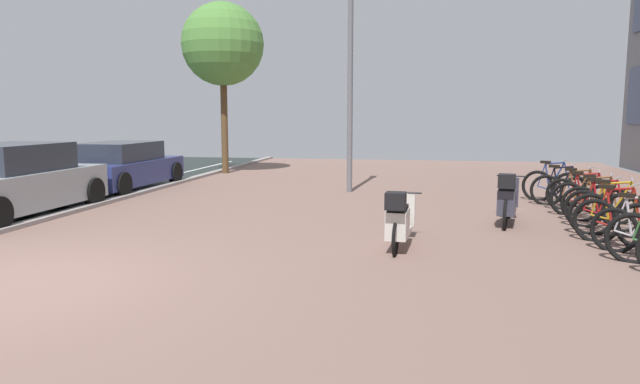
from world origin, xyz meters
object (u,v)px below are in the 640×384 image
(scooter_mid, at_px, (507,200))
(lamp_post, at_px, (350,64))
(bicycle_rack_09, at_px, (561,191))
(parked_car_far, at_px, (120,166))
(parked_car_near, at_px, (11,182))
(bicycle_rack_04, at_px, (614,215))
(bicycle_rack_10, at_px, (553,186))
(bicycle_rack_03, at_px, (617,222))
(bicycle_rack_08, at_px, (579,195))
(street_tree, at_px, (223,45))
(bicycle_rack_05, at_px, (603,210))
(bicycle_rack_06, at_px, (598,204))
(bicycle_rack_07, at_px, (586,199))
(bicycle_rack_02, at_px, (637,232))
(scooter_near, at_px, (399,221))

(scooter_mid, xyz_separation_m, lamp_post, (-3.42, 4.02, 2.82))
(bicycle_rack_09, bearing_deg, parked_car_far, 175.19)
(parked_car_near, distance_m, parked_car_far, 4.22)
(bicycle_rack_04, xyz_separation_m, bicycle_rack_09, (-0.10, 3.22, -0.01))
(parked_car_near, bearing_deg, bicycle_rack_10, 19.59)
(bicycle_rack_03, bearing_deg, lamp_post, 132.25)
(bicycle_rack_08, relative_size, street_tree, 0.21)
(bicycle_rack_05, xyz_separation_m, bicycle_rack_06, (0.10, 0.64, -0.00))
(bicycle_rack_03, relative_size, bicycle_rack_05, 0.97)
(street_tree, bearing_deg, lamp_post, -40.01)
(bicycle_rack_07, height_order, scooter_mid, scooter_mid)
(bicycle_rack_02, xyz_separation_m, lamp_post, (-4.94, 6.00, 2.95))
(bicycle_rack_07, height_order, parked_car_far, parked_car_far)
(street_tree, bearing_deg, parked_car_far, -105.62)
(bicycle_rack_02, bearing_deg, street_tree, 134.19)
(bicycle_rack_02, relative_size, lamp_post, 0.19)
(bicycle_rack_06, xyz_separation_m, scooter_near, (-3.57, -2.82, 0.09))
(bicycle_rack_04, bearing_deg, bicycle_rack_10, 92.21)
(bicycle_rack_04, xyz_separation_m, bicycle_rack_10, (-0.15, 3.87, 0.00))
(parked_car_far, distance_m, street_tree, 6.12)
(bicycle_rack_02, height_order, bicycle_rack_05, bicycle_rack_05)
(bicycle_rack_04, relative_size, lamp_post, 0.23)
(bicycle_rack_06, xyz_separation_m, scooter_mid, (-1.71, -0.60, 0.12))
(bicycle_rack_05, distance_m, scooter_mid, 1.62)
(bicycle_rack_02, bearing_deg, parked_car_far, 153.93)
(bicycle_rack_05, height_order, scooter_near, bicycle_rack_05)
(bicycle_rack_08, height_order, parked_car_near, parked_car_near)
(scooter_mid, bearing_deg, bicycle_rack_08, 48.11)
(bicycle_rack_07, height_order, parked_car_near, parked_car_near)
(bicycle_rack_03, height_order, bicycle_rack_08, bicycle_rack_03)
(bicycle_rack_04, distance_m, bicycle_rack_07, 1.93)
(parked_car_near, xyz_separation_m, parked_car_far, (-0.03, 4.22, -0.06))
(bicycle_rack_02, bearing_deg, lamp_post, 129.43)
(parked_car_near, relative_size, street_tree, 0.69)
(bicycle_rack_02, height_order, bicycle_rack_09, bicycle_rack_09)
(bicycle_rack_04, bearing_deg, scooter_mid, 156.59)
(bicycle_rack_05, distance_m, bicycle_rack_06, 0.65)
(bicycle_rack_02, distance_m, bicycle_rack_06, 2.58)
(scooter_near, xyz_separation_m, street_tree, (-6.45, 10.35, 3.94))
(scooter_near, height_order, scooter_mid, scooter_mid)
(scooter_near, bearing_deg, bicycle_rack_05, 32.08)
(bicycle_rack_07, relative_size, lamp_post, 0.22)
(parked_car_far, bearing_deg, bicycle_rack_05, -17.38)
(bicycle_rack_09, distance_m, scooter_mid, 2.94)
(bicycle_rack_10, xyz_separation_m, lamp_post, (-4.87, 0.85, 2.92))
(bicycle_rack_06, distance_m, bicycle_rack_08, 1.29)
(bicycle_rack_06, relative_size, scooter_mid, 0.71)
(bicycle_rack_05, distance_m, bicycle_rack_09, 2.58)
(bicycle_rack_03, relative_size, scooter_near, 0.65)
(bicycle_rack_06, distance_m, street_tree, 13.17)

